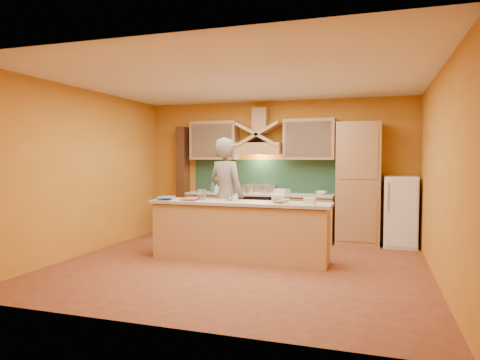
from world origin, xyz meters
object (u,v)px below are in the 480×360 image
(mixing_bowl, at_px, (281,201))
(person, at_px, (226,196))
(stove, at_px, (259,216))
(fridge, at_px, (400,211))
(kitchen_scale, at_px, (233,198))

(mixing_bowl, bearing_deg, person, 153.93)
(person, bearing_deg, stove, -74.87)
(fridge, xyz_separation_m, mixing_bowl, (-1.82, -1.97, 0.33))
(stove, bearing_deg, kitchen_scale, -87.80)
(mixing_bowl, bearing_deg, kitchen_scale, 168.93)
(person, xyz_separation_m, kitchen_scale, (0.25, -0.36, 0.01))
(fridge, relative_size, kitchen_scale, 10.90)
(stove, bearing_deg, fridge, 0.00)
(stove, xyz_separation_m, person, (-0.18, -1.45, 0.54))
(person, relative_size, kitchen_scale, 16.57)
(stove, relative_size, fridge, 0.69)
(stove, bearing_deg, person, -97.14)
(kitchen_scale, bearing_deg, fridge, 35.02)
(fridge, xyz_separation_m, kitchen_scale, (-2.63, -1.81, 0.34))
(fridge, relative_size, mixing_bowl, 4.89)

